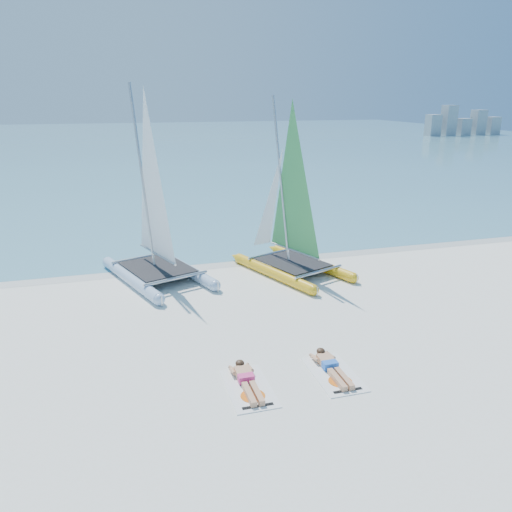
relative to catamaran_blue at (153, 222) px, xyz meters
The scene contains 10 objects.
ground 6.07m from the catamaran_blue, 51.58° to the right, with size 140.00×140.00×0.00m, color white.
sea 58.69m from the catamaran_blue, 86.55° to the left, with size 140.00×115.00×0.01m, color #6DAEB6.
wet_sand_strip 4.25m from the catamaran_blue, 16.47° to the left, with size 140.00×1.40×0.01m, color silver.
distant_skyline 81.17m from the catamaran_blue, 45.15° to the left, with size 14.00×2.00×5.00m.
catamaran_blue is the anchor object (origin of this frame).
catamaran_yellow 4.86m from the catamaran_blue, ahead, with size 3.91×5.38×6.64m.
towel_a 8.40m from the catamaran_blue, 80.63° to the right, with size 1.00×1.85×0.02m, color white.
sunbather_a 8.19m from the catamaran_blue, 80.41° to the right, with size 0.37×1.73×0.26m.
towel_b 8.98m from the catamaran_blue, 66.69° to the right, with size 1.00×1.85×0.02m, color white.
sunbather_b 8.78m from the catamaran_blue, 66.19° to the right, with size 0.37×1.73×0.26m.
Camera 1 is at (-4.80, -13.17, 6.37)m, focal length 35.00 mm.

